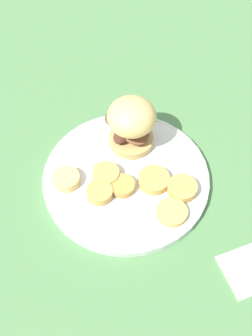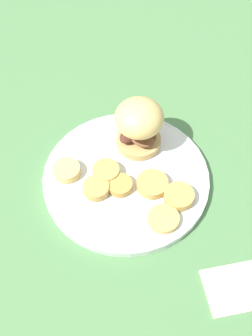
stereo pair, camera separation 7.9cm
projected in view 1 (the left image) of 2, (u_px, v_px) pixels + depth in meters
The scene contains 10 objects.
ground_plane at pixel (126, 181), 0.83m from camera, with size 4.00×4.00×0.00m, color #4C7A47.
dinner_plate at pixel (126, 178), 0.82m from camera, with size 0.29×0.29×0.02m.
sandwich at pixel (131, 122), 0.82m from camera, with size 0.09×0.11×0.10m.
potato_round_0 at pixel (182, 188), 0.79m from camera, with size 0.05×0.05×0.01m, color tan.
potato_round_1 at pixel (100, 192), 0.79m from camera, with size 0.04×0.04×0.02m, color tan.
potato_round_2 at pixel (154, 180), 0.80m from camera, with size 0.05×0.05×0.01m, color tan.
potato_round_3 at pixel (122, 186), 0.80m from camera, with size 0.04×0.04×0.01m, color #BC8942.
potato_round_4 at pixel (66, 179), 0.80m from camera, with size 0.05×0.05×0.02m, color #DBB766.
potato_round_5 at pixel (172, 212), 0.77m from camera, with size 0.05×0.05×0.01m, color tan.
potato_round_6 at pixel (106, 175), 0.81m from camera, with size 0.05×0.05×0.02m, color tan.
Camera 1 is at (0.19, 0.41, 0.69)m, focal length 50.00 mm.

